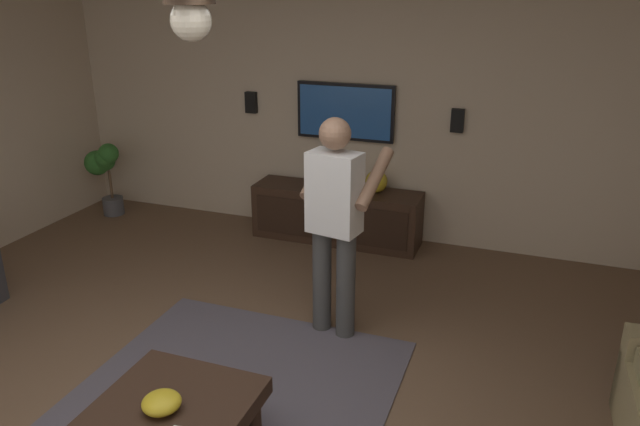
{
  "coord_description": "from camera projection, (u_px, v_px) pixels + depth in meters",
  "views": [
    {
      "loc": [
        -2.34,
        -1.64,
        2.46
      ],
      "look_at": [
        1.26,
        -0.32,
        1.02
      ],
      "focal_mm": 34.04,
      "sensor_mm": 36.0,
      "label": 1
    }
  ],
  "objects": [
    {
      "name": "ceiling_fan",
      "position": [
        189.0,
        1.0,
        2.32
      ],
      "size": [
        1.21,
        1.2,
        0.46
      ],
      "color": "#4C3828"
    },
    {
      "name": "media_console",
      "position": [
        336.0,
        215.0,
        6.16
      ],
      "size": [
        0.45,
        1.7,
        0.55
      ],
      "rotation": [
        0.0,
        0.0,
        3.14
      ],
      "color": "#332116",
      "rests_on": "ground"
    },
    {
      "name": "person_standing",
      "position": [
        335.0,
        216.0,
        4.28
      ],
      "size": [
        0.6,
        0.61,
        1.64
      ],
      "rotation": [
        0.0,
        0.0,
        -0.18
      ],
      "color": "#3F3F3F",
      "rests_on": "ground"
    },
    {
      "name": "vase_round",
      "position": [
        376.0,
        181.0,
        5.94
      ],
      "size": [
        0.22,
        0.22,
        0.22
      ],
      "primitive_type": "sphere",
      "color": "gold",
      "rests_on": "media_console"
    },
    {
      "name": "wall_back_tv",
      "position": [
        366.0,
        103.0,
        6.01
      ],
      "size": [
        0.1,
        6.75,
        2.73
      ],
      "primitive_type": "cube",
      "color": "#C6B299",
      "rests_on": "ground"
    },
    {
      "name": "wall_speaker_right",
      "position": [
        251.0,
        102.0,
        6.35
      ],
      "size": [
        0.06,
        0.12,
        0.22
      ],
      "primitive_type": "cube",
      "color": "black"
    },
    {
      "name": "potted_plant_short",
      "position": [
        104.0,
        168.0,
        6.72
      ],
      "size": [
        0.3,
        0.44,
        0.85
      ],
      "color": "#4C4C51",
      "rests_on": "ground"
    },
    {
      "name": "wall_speaker_left",
      "position": [
        457.0,
        121.0,
        5.67
      ],
      "size": [
        0.06,
        0.12,
        0.22
      ],
      "primitive_type": "cube",
      "color": "black"
    },
    {
      "name": "tv",
      "position": [
        345.0,
        112.0,
        6.01
      ],
      "size": [
        0.05,
        1.0,
        0.56
      ],
      "rotation": [
        0.0,
        0.0,
        3.14
      ],
      "color": "black"
    },
    {
      "name": "bowl",
      "position": [
        162.0,
        403.0,
        3.12
      ],
      "size": [
        0.21,
        0.21,
        0.09
      ],
      "primitive_type": "ellipsoid",
      "color": "gold",
      "rests_on": "coffee_table"
    }
  ]
}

